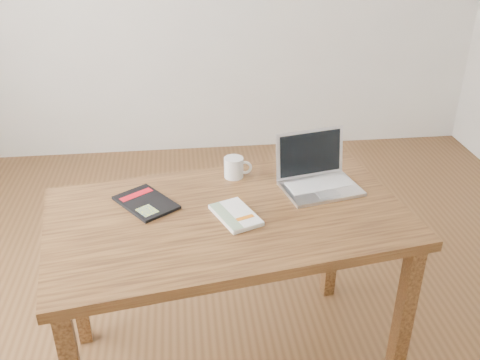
{
  "coord_description": "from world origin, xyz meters",
  "views": [
    {
      "loc": [
        -0.21,
        -1.83,
        1.76
      ],
      "look_at": [
        -0.01,
        -0.14,
        0.85
      ],
      "focal_mm": 40.0,
      "sensor_mm": 36.0,
      "label": 1
    }
  ],
  "objects": [
    {
      "name": "white_guidebook",
      "position": [
        -0.04,
        -0.23,
        0.76
      ],
      "size": [
        0.19,
        0.23,
        0.02
      ],
      "rotation": [
        0.0,
        0.0,
        0.38
      ],
      "color": "silver",
      "rests_on": "desk"
    },
    {
      "name": "laptop",
      "position": [
        0.3,
        -0.03,
        0.79
      ],
      "size": [
        0.33,
        0.28,
        0.2
      ],
      "rotation": [
        0.0,
        0.0,
        0.21
      ],
      "color": "silver",
      "rests_on": "desk"
    },
    {
      "name": "room",
      "position": [
        -0.07,
        0.0,
        1.36
      ],
      "size": [
        4.04,
        4.04,
        2.7
      ],
      "color": "brown",
      "rests_on": "ground"
    },
    {
      "name": "coffee_mug",
      "position": [
        -0.01,
        0.08,
        0.79
      ],
      "size": [
        0.11,
        0.08,
        0.08
      ],
      "rotation": [
        0.0,
        0.0,
        -0.14
      ],
      "color": "white",
      "rests_on": "desk"
    },
    {
      "name": "black_guidebook",
      "position": [
        -0.36,
        -0.1,
        0.76
      ],
      "size": [
        0.26,
        0.28,
        0.01
      ],
      "rotation": [
        0.0,
        0.0,
        0.62
      ],
      "color": "black",
      "rests_on": "desk"
    },
    {
      "name": "desk",
      "position": [
        -0.06,
        -0.2,
        0.66
      ],
      "size": [
        1.38,
        0.93,
        0.75
      ],
      "rotation": [
        0.0,
        0.0,
        0.16
      ],
      "color": "#543419",
      "rests_on": "ground"
    }
  ]
}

